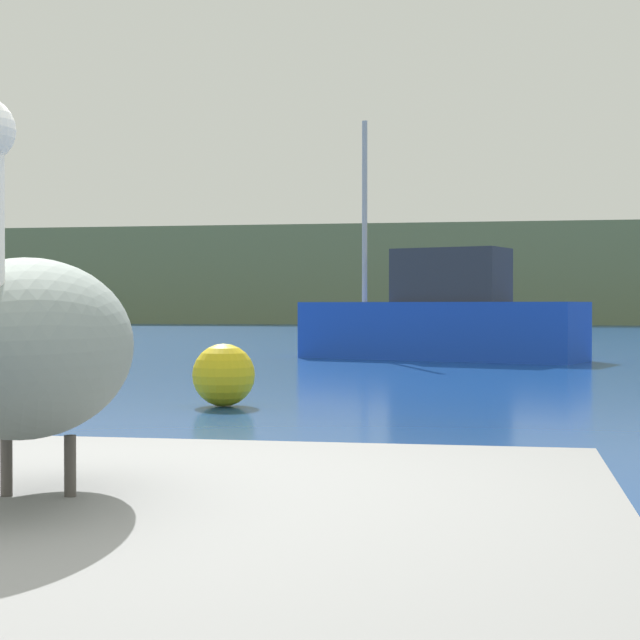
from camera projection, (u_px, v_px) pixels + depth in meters
The scene contains 4 objects.
hillside_backdrop at pixel (489, 277), 69.94m from camera, with size 140.00×14.30×6.22m, color #6B7A51.
pelican at pixel (30, 343), 2.58m from camera, with size 0.58×1.24×0.93m.
fishing_boat_blue at pixel (442, 319), 22.94m from camera, with size 6.44×3.76×5.38m.
mooring_buoy at pixel (224, 375), 12.32m from camera, with size 0.74×0.74×0.74m, color yellow.
Camera 1 is at (0.99, -2.58, 1.19)m, focal length 58.89 mm.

